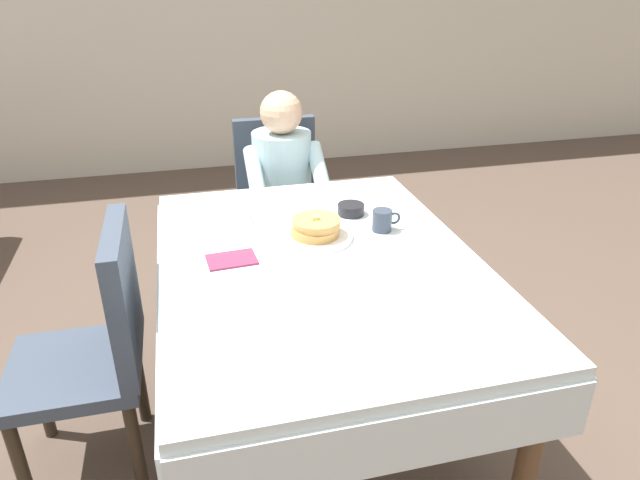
% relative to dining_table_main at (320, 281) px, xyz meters
% --- Properties ---
extents(ground_plane, '(14.00, 14.00, 0.00)m').
position_rel_dining_table_main_xyz_m(ground_plane, '(0.00, 0.00, -0.65)').
color(ground_plane, brown).
extents(dining_table_main, '(1.12, 1.52, 0.74)m').
position_rel_dining_table_main_xyz_m(dining_table_main, '(0.00, 0.00, 0.00)').
color(dining_table_main, silver).
rests_on(dining_table_main, ground).
extents(chair_diner, '(0.44, 0.45, 0.93)m').
position_rel_dining_table_main_xyz_m(chair_diner, '(0.06, 1.17, -0.12)').
color(chair_diner, '#384251').
rests_on(chair_diner, ground).
extents(diner_person, '(0.40, 0.43, 1.12)m').
position_rel_dining_table_main_xyz_m(diner_person, '(0.06, 1.01, 0.02)').
color(diner_person, silver).
rests_on(diner_person, ground).
extents(chair_left_side, '(0.45, 0.44, 0.93)m').
position_rel_dining_table_main_xyz_m(chair_left_side, '(-0.77, 0.00, -0.12)').
color(chair_left_side, '#384251').
rests_on(chair_left_side, ground).
extents(plate_breakfast, '(0.28, 0.28, 0.02)m').
position_rel_dining_table_main_xyz_m(plate_breakfast, '(0.02, 0.17, 0.10)').
color(plate_breakfast, white).
rests_on(plate_breakfast, dining_table_main).
extents(breakfast_stack, '(0.19, 0.19, 0.08)m').
position_rel_dining_table_main_xyz_m(breakfast_stack, '(0.02, 0.16, 0.14)').
color(breakfast_stack, tan).
rests_on(breakfast_stack, plate_breakfast).
extents(cup_coffee, '(0.11, 0.08, 0.08)m').
position_rel_dining_table_main_xyz_m(cup_coffee, '(0.29, 0.17, 0.13)').
color(cup_coffee, '#333D4C').
rests_on(cup_coffee, dining_table_main).
extents(bowl_butter, '(0.11, 0.11, 0.04)m').
position_rel_dining_table_main_xyz_m(bowl_butter, '(0.22, 0.35, 0.11)').
color(bowl_butter, black).
rests_on(bowl_butter, dining_table_main).
extents(syrup_pitcher, '(0.08, 0.08, 0.07)m').
position_rel_dining_table_main_xyz_m(syrup_pitcher, '(-0.21, 0.32, 0.13)').
color(syrup_pitcher, silver).
rests_on(syrup_pitcher, dining_table_main).
extents(fork_left_of_plate, '(0.02, 0.18, 0.00)m').
position_rel_dining_table_main_xyz_m(fork_left_of_plate, '(-0.17, 0.15, 0.09)').
color(fork_left_of_plate, silver).
rests_on(fork_left_of_plate, dining_table_main).
extents(knife_right_of_plate, '(0.04, 0.20, 0.00)m').
position_rel_dining_table_main_xyz_m(knife_right_of_plate, '(0.21, 0.15, 0.09)').
color(knife_right_of_plate, silver).
rests_on(knife_right_of_plate, dining_table_main).
extents(spoon_near_edge, '(0.15, 0.03, 0.00)m').
position_rel_dining_table_main_xyz_m(spoon_near_edge, '(0.03, -0.19, 0.09)').
color(spoon_near_edge, silver).
rests_on(spoon_near_edge, dining_table_main).
extents(napkin_folded, '(0.18, 0.13, 0.01)m').
position_rel_dining_table_main_xyz_m(napkin_folded, '(-0.30, 0.07, 0.09)').
color(napkin_folded, '#8C2D4C').
rests_on(napkin_folded, dining_table_main).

